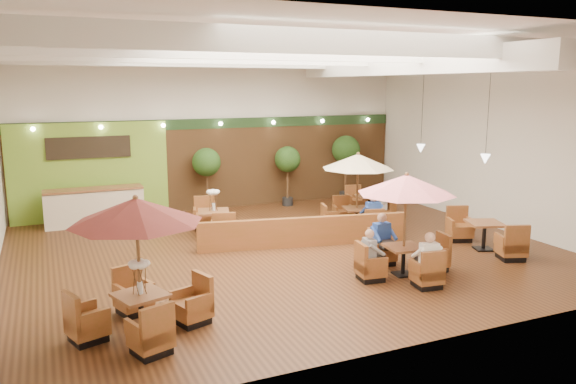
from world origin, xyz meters
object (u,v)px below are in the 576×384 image
table_1 (405,205)px  topiary_0 (206,165)px  table_5 (369,207)px  service_counter (95,207)px  diner_4 (381,204)px  table_2 (358,177)px  table_3 (214,220)px  booth_divider (305,232)px  topiary_1 (288,162)px  diner_3 (372,211)px  table_0 (138,240)px  diner_0 (428,254)px  diner_2 (371,249)px  table_4 (484,236)px  diner_1 (383,234)px  topiary_2 (346,152)px

table_1 → topiary_0: (-2.41, 8.19, 0.02)m
table_1 → table_5: table_1 is taller
service_counter → diner_4: bearing=-25.5°
table_1 → diner_4: table_1 is taller
table_2 → table_3: bearing=-177.5°
table_2 → booth_divider: bearing=-140.5°
table_3 → table_5: 5.54m
topiary_1 → table_2: bearing=-82.7°
diner_3 → table_0: bearing=-146.0°
table_1 → diner_4: 4.67m
service_counter → topiary_0: bearing=3.1°
table_0 → diner_0: (6.12, -0.20, -0.95)m
table_0 → diner_3: size_ratio=3.14×
table_0 → diner_4: 9.50m
table_1 → diner_2: size_ratio=3.29×
service_counter → table_4: bearing=-37.4°
service_counter → booth_divider: size_ratio=0.51×
diner_0 → diner_1: bearing=98.3°
service_counter → table_3: bearing=-43.8°
table_2 → table_5: bearing=61.7°
table_5 → topiary_2: bearing=85.1°
diner_2 → diner_3: 3.82m
table_3 → diner_0: 6.71m
topiary_2 → diner_1: 8.00m
table_0 → table_1: 6.16m
diner_2 → table_4: bearing=108.9°
service_counter → table_1: bearing=-52.4°
service_counter → topiary_0: size_ratio=1.32×
topiary_0 → diner_1: topiary_0 is taller
topiary_1 → diner_0: 9.15m
diner_2 → diner_1: bearing=142.2°
diner_3 → service_counter: bearing=152.6°
table_3 → topiary_1: topiary_1 is taller
diner_2 → diner_4: 5.03m
table_5 → diner_2: diner_2 is taller
topiary_0 → topiary_2: size_ratio=0.91×
diner_4 → diner_3: bearing=153.9°
booth_divider → diner_3: diner_3 is taller
service_counter → diner_0: diner_0 is taller
topiary_0 → diner_4: topiary_0 is taller
diner_0 → diner_2: bearing=143.3°
table_5 → topiary_0: topiary_0 is taller
diner_0 → diner_1: diner_1 is taller
table_4 → topiary_0: bearing=147.5°
table_1 → diner_3: (1.16, 3.22, -0.90)m
topiary_2 → topiary_1: bearing=180.0°
table_4 → topiary_1: 7.88m
table_5 → booth_divider: bearing=-138.2°
diner_4 → diner_2: bearing=163.4°
topiary_1 → diner_4: bearing=-71.2°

